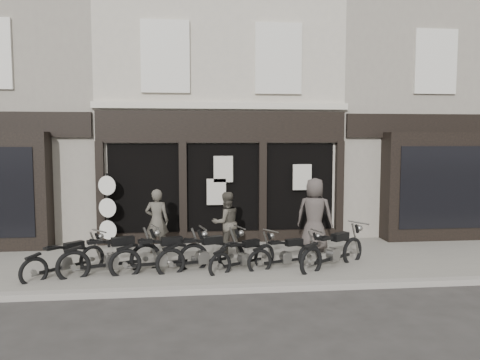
{
  "coord_description": "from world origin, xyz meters",
  "views": [
    {
      "loc": [
        -0.95,
        -10.48,
        3.11
      ],
      "look_at": [
        0.35,
        1.6,
        2.04
      ],
      "focal_mm": 35.0,
      "sensor_mm": 36.0,
      "label": 1
    }
  ],
  "objects": [
    {
      "name": "ground_plane",
      "position": [
        0.0,
        0.0,
        0.0
      ],
      "size": [
        90.0,
        90.0,
        0.0
      ],
      "primitive_type": "plane",
      "color": "#2D2B28",
      "rests_on": "ground"
    },
    {
      "name": "pavement",
      "position": [
        0.0,
        0.9,
        0.06
      ],
      "size": [
        30.0,
        4.2,
        0.12
      ],
      "primitive_type": "cube",
      "color": "slate",
      "rests_on": "ground_plane"
    },
    {
      "name": "kerb",
      "position": [
        0.0,
        -1.25,
        0.07
      ],
      "size": [
        30.0,
        0.25,
        0.13
      ],
      "primitive_type": "cube",
      "color": "gray",
      "rests_on": "ground_plane"
    },
    {
      "name": "central_building",
      "position": [
        0.0,
        5.95,
        4.08
      ],
      "size": [
        7.3,
        6.22,
        8.34
      ],
      "color": "#BFB5A4",
      "rests_on": "ground"
    },
    {
      "name": "neighbour_left",
      "position": [
        -6.35,
        5.9,
        4.04
      ],
      "size": [
        5.6,
        6.73,
        8.34
      ],
      "color": "gray",
      "rests_on": "ground"
    },
    {
      "name": "neighbour_right",
      "position": [
        6.35,
        5.9,
        4.04
      ],
      "size": [
        5.6,
        6.73,
        8.34
      ],
      "color": "gray",
      "rests_on": "ground"
    },
    {
      "name": "motorcycle_0",
      "position": [
        -3.71,
        0.03,
        0.39
      ],
      "size": [
        1.62,
        1.58,
        0.97
      ],
      "rotation": [
        0.0,
        0.0,
        0.77
      ],
      "color": "black",
      "rests_on": "ground"
    },
    {
      "name": "motorcycle_1",
      "position": [
        -2.7,
        -0.02,
        0.44
      ],
      "size": [
        2.21,
        1.1,
        1.11
      ],
      "rotation": [
        0.0,
        0.0,
        0.35
      ],
      "color": "black",
      "rests_on": "ground"
    },
    {
      "name": "motorcycle_2",
      "position": [
        -1.61,
        -0.01,
        0.43
      ],
      "size": [
        2.22,
        0.85,
        1.08
      ],
      "rotation": [
        0.0,
        0.0,
        0.24
      ],
      "color": "black",
      "rests_on": "ground"
    },
    {
      "name": "motorcycle_3",
      "position": [
        -0.67,
        0.1,
        0.41
      ],
      "size": [
        2.08,
        1.02,
        1.04
      ],
      "rotation": [
        0.0,
        0.0,
        0.34
      ],
      "color": "black",
      "rests_on": "ground"
    },
    {
      "name": "motorcycle_4",
      "position": [
        0.27,
        0.03,
        0.37
      ],
      "size": [
        1.72,
        1.25,
        0.92
      ],
      "rotation": [
        0.0,
        0.0,
        0.57
      ],
      "color": "black",
      "rests_on": "ground"
    },
    {
      "name": "motorcycle_5",
      "position": [
        1.27,
        0.07,
        0.37
      ],
      "size": [
        1.88,
        0.85,
        0.93
      ],
      "rotation": [
        0.0,
        0.0,
        0.31
      ],
      "color": "black",
      "rests_on": "ground"
    },
    {
      "name": "motorcycle_6",
      "position": [
        2.39,
        0.0,
        0.43
      ],
      "size": [
        1.96,
        1.49,
        1.07
      ],
      "rotation": [
        0.0,
        0.0,
        0.6
      ],
      "color": "black",
      "rests_on": "ground"
    },
    {
      "name": "man_left",
      "position": [
        -1.82,
        1.79,
        0.96
      ],
      "size": [
        0.66,
        0.47,
        1.69
      ],
      "primitive_type": "imported",
      "rotation": [
        0.0,
        0.0,
        3.03
      ],
      "color": "#49453C",
      "rests_on": "pavement"
    },
    {
      "name": "man_centre",
      "position": [
        -0.02,
        1.58,
        0.93
      ],
      "size": [
        0.94,
        0.84,
        1.61
      ],
      "primitive_type": "imported",
      "rotation": [
        0.0,
        0.0,
        3.49
      ],
      "color": "#48443A",
      "rests_on": "pavement"
    },
    {
      "name": "man_right",
      "position": [
        2.35,
        1.57,
        1.1
      ],
      "size": [
        1.13,
        0.96,
        1.96
      ],
      "primitive_type": "imported",
      "rotation": [
        0.0,
        0.0,
        2.73
      ],
      "color": "#433C38",
      "rests_on": "pavement"
    },
    {
      "name": "advert_sign_post",
      "position": [
        -3.2,
        2.53,
        1.06
      ],
      "size": [
        0.51,
        0.34,
        2.17
      ],
      "rotation": [
        0.0,
        0.0,
        -0.37
      ],
      "color": "black",
      "rests_on": "ground"
    }
  ]
}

